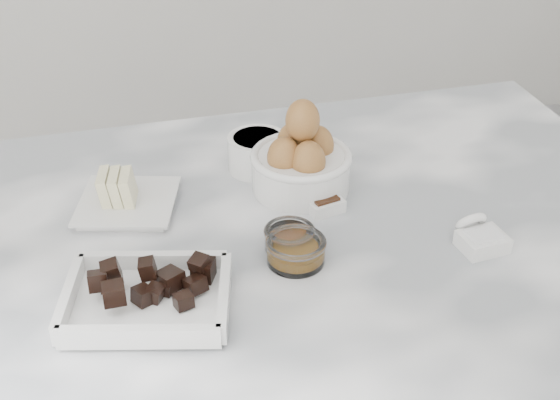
# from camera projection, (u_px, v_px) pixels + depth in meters

# --- Properties ---
(marble_slab) EXTENTS (1.20, 0.80, 0.04)m
(marble_slab) POSITION_uv_depth(u_px,v_px,m) (272.00, 249.00, 1.10)
(marble_slab) COLOR white
(marble_slab) RESTS_ON cabinet
(chocolate_dish) EXTENTS (0.23, 0.20, 0.05)m
(chocolate_dish) POSITION_uv_depth(u_px,v_px,m) (147.00, 295.00, 0.95)
(chocolate_dish) COLOR white
(chocolate_dish) RESTS_ON marble_slab
(butter_plate) EXTENTS (0.17, 0.17, 0.06)m
(butter_plate) POSITION_uv_depth(u_px,v_px,m) (125.00, 197.00, 1.15)
(butter_plate) COLOR white
(butter_plate) RESTS_ON marble_slab
(sugar_ramekin) EXTENTS (0.10, 0.10, 0.06)m
(sugar_ramekin) POSITION_uv_depth(u_px,v_px,m) (258.00, 152.00, 1.24)
(sugar_ramekin) COLOR white
(sugar_ramekin) RESTS_ON marble_slab
(egg_bowl) EXTENTS (0.16, 0.16, 0.15)m
(egg_bowl) POSITION_uv_depth(u_px,v_px,m) (301.00, 161.00, 1.18)
(egg_bowl) COLOR white
(egg_bowl) RESTS_ON marble_slab
(honey_bowl) EXTENTS (0.08, 0.08, 0.04)m
(honey_bowl) POSITION_uv_depth(u_px,v_px,m) (296.00, 250.00, 1.04)
(honey_bowl) COLOR white
(honey_bowl) RESTS_ON marble_slab
(zest_bowl) EXTENTS (0.07, 0.07, 0.03)m
(zest_bowl) POSITION_uv_depth(u_px,v_px,m) (290.00, 237.00, 1.06)
(zest_bowl) COLOR white
(zest_bowl) RESTS_ON marble_slab
(vanilla_spoon) EXTENTS (0.06, 0.07, 0.04)m
(vanilla_spoon) POSITION_uv_depth(u_px,v_px,m) (322.00, 200.00, 1.15)
(vanilla_spoon) COLOR white
(vanilla_spoon) RESTS_ON marble_slab
(salt_spoon) EXTENTS (0.07, 0.08, 0.05)m
(salt_spoon) POSITION_uv_depth(u_px,v_px,m) (480.00, 236.00, 1.07)
(salt_spoon) COLOR white
(salt_spoon) RESTS_ON marble_slab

